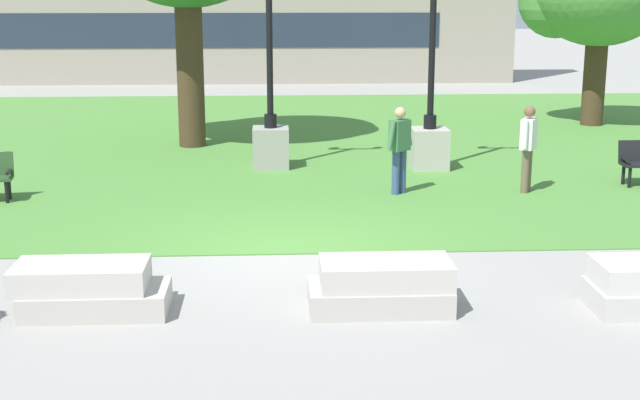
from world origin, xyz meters
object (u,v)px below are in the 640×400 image
concrete_block_left (382,286)px  person_bystander_near_lawn (528,144)px  concrete_block_center (89,289)px  lamp_post_left (430,120)px  lamp_post_right (271,124)px  person_bystander_far_lawn (400,145)px

concrete_block_left → person_bystander_near_lawn: person_bystander_near_lawn is taller
concrete_block_center → concrete_block_left: size_ratio=1.06×
concrete_block_center → lamp_post_left: (5.79, 8.65, 0.79)m
concrete_block_left → lamp_post_right: bearing=98.9°
concrete_block_center → concrete_block_left: same height
concrete_block_center → lamp_post_left: bearing=56.2°
concrete_block_left → lamp_post_left: lamp_post_left is taller
lamp_post_left → person_bystander_near_lawn: size_ratio=3.15×
lamp_post_left → concrete_block_left: bearing=-103.6°
lamp_post_right → person_bystander_near_lawn: (5.05, -2.71, -0.03)m
person_bystander_far_lawn → concrete_block_left: bearing=-99.8°
concrete_block_center → concrete_block_left: (3.69, -0.08, 0.00)m
lamp_post_left → person_bystander_near_lawn: 2.84m
concrete_block_center → person_bystander_far_lawn: person_bystander_far_lawn is taller
concrete_block_center → concrete_block_left: 3.69m
concrete_block_left → person_bystander_far_lawn: (1.09, 6.32, 0.68)m
concrete_block_center → lamp_post_right: (2.27, 8.97, 0.70)m
person_bystander_near_lawn → person_bystander_far_lawn: size_ratio=1.00×
concrete_block_center → lamp_post_right: bearing=75.8°
lamp_post_right → person_bystander_near_lawn: bearing=-28.2°
lamp_post_left → person_bystander_far_lawn: bearing=-112.8°
concrete_block_left → person_bystander_near_lawn: size_ratio=1.05×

